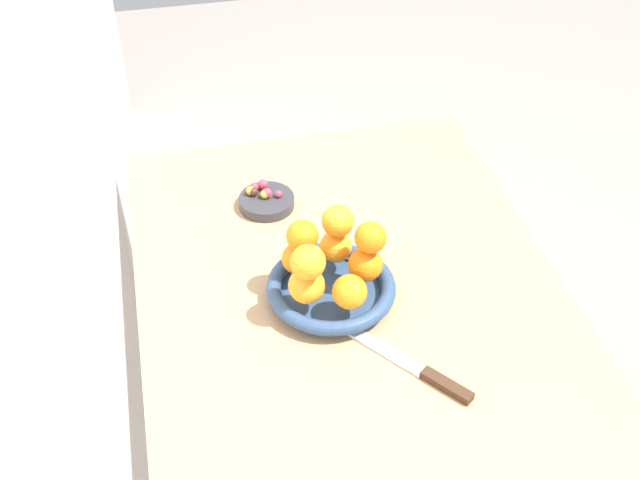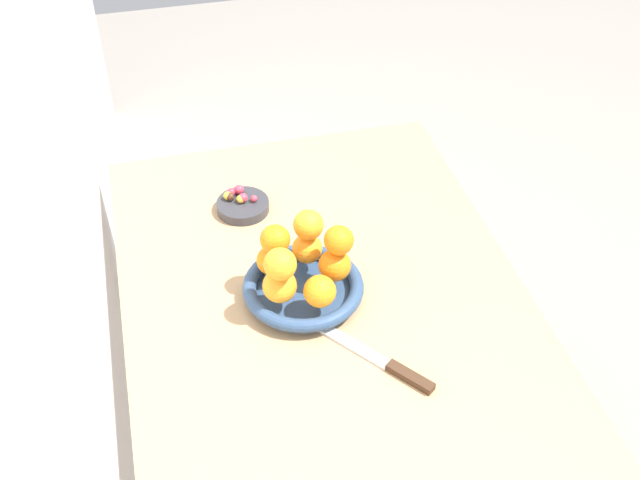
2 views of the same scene
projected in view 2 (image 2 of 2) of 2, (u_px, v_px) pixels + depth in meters
wall_back at (22, 93)px, 1.10m from camera, size 4.00×0.05×2.50m
dining_table at (327, 332)px, 1.57m from camera, size 1.10×0.76×0.74m
fruit_bowl at (303, 288)px, 1.51m from camera, size 0.23×0.23×0.04m
candy_dish at (243, 206)px, 1.71m from camera, size 0.11×0.11×0.02m
orange_0 at (271, 260)px, 1.50m from camera, size 0.06×0.06×0.06m
orange_1 at (280, 286)px, 1.44m from camera, size 0.06×0.06×0.06m
orange_2 at (320, 291)px, 1.43m from camera, size 0.06×0.06×0.06m
orange_3 at (335, 265)px, 1.48m from camera, size 0.06×0.06×0.06m
orange_4 at (307, 249)px, 1.52m from camera, size 0.06×0.06×0.06m
orange_5 at (339, 240)px, 1.45m from camera, size 0.06×0.06×0.06m
orange_6 at (275, 240)px, 1.46m from camera, size 0.06×0.06×0.06m
orange_7 at (280, 264)px, 1.39m from camera, size 0.06×0.06×0.06m
orange_8 at (308, 225)px, 1.48m from camera, size 0.06×0.06×0.06m
candy_ball_0 at (230, 197)px, 1.70m from camera, size 0.02×0.02×0.02m
candy_ball_1 at (241, 199)px, 1.70m from camera, size 0.02×0.02×0.02m
candy_ball_2 at (231, 192)px, 1.72m from camera, size 0.02×0.02×0.02m
candy_ball_3 at (244, 199)px, 1.70m from camera, size 0.02×0.02×0.02m
candy_ball_4 at (228, 196)px, 1.71m from camera, size 0.02×0.02×0.02m
candy_ball_5 at (239, 190)px, 1.72m from camera, size 0.02×0.02×0.02m
candy_ball_6 at (243, 198)px, 1.70m from camera, size 0.02×0.02×0.02m
candy_ball_7 at (254, 199)px, 1.70m from camera, size 0.01×0.01×0.01m
knife at (381, 361)px, 1.39m from camera, size 0.22×0.18×0.01m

